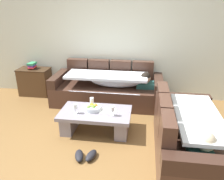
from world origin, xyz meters
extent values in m
plane|color=brown|center=(0.00, 0.00, 0.00)|extent=(14.00, 14.00, 0.00)
cube|color=silver|center=(0.00, 2.15, 1.35)|extent=(9.00, 0.10, 2.70)
cube|color=#472D22|center=(-0.09, 1.60, 0.21)|extent=(2.35, 0.92, 0.42)
cube|color=#472D22|center=(-0.83, 1.98, 0.65)|extent=(0.47, 0.16, 0.46)
cube|color=#472D22|center=(-0.34, 1.98, 0.65)|extent=(0.47, 0.16, 0.46)
cube|color=#472D22|center=(0.16, 1.98, 0.65)|extent=(0.47, 0.16, 0.46)
cube|color=#472D22|center=(0.66, 1.98, 0.65)|extent=(0.47, 0.16, 0.46)
cube|color=#39241B|center=(-1.17, 1.60, 0.52)|extent=(0.18, 0.92, 0.20)
cube|color=#39241B|center=(1.00, 1.60, 0.52)|extent=(0.18, 0.92, 0.20)
cube|color=#2D6660|center=(0.73, 1.59, 0.47)|extent=(0.36, 0.28, 0.11)
sphere|color=tan|center=(0.73, 1.55, 0.64)|extent=(0.21, 0.21, 0.21)
sphere|color=black|center=(0.73, 1.55, 0.67)|extent=(0.20, 0.20, 0.20)
ellipsoid|color=silver|center=(0.11, 1.55, 0.56)|extent=(1.10, 0.44, 0.28)
cube|color=silver|center=(-0.09, 1.53, 0.66)|extent=(1.70, 0.60, 0.05)
cube|color=silver|center=(-0.09, 1.16, 0.23)|extent=(1.44, 0.04, 0.38)
cube|color=#472D22|center=(1.38, -0.05, 0.21)|extent=(0.92, 1.89, 0.42)
cube|color=#472D22|center=(1.00, -0.56, 0.65)|extent=(0.16, 0.48, 0.46)
cube|color=#472D22|center=(1.00, -0.05, 0.65)|extent=(0.16, 0.48, 0.46)
cube|color=#472D22|center=(1.00, 0.46, 0.65)|extent=(0.16, 0.48, 0.46)
cube|color=#39241B|center=(1.38, -0.90, 0.52)|extent=(0.92, 0.18, 0.20)
cube|color=#39241B|center=(1.38, 0.81, 0.52)|extent=(0.92, 0.18, 0.20)
cube|color=#2D6660|center=(1.39, -0.63, 0.47)|extent=(0.28, 0.36, 0.11)
sphere|color=tan|center=(1.43, -0.63, 0.64)|extent=(0.21, 0.21, 0.21)
sphere|color=#CCB793|center=(1.43, -0.63, 0.67)|extent=(0.20, 0.20, 0.20)
ellipsoid|color=white|center=(1.43, -0.01, 0.56)|extent=(0.44, 0.97, 0.28)
cube|color=white|center=(1.45, -0.05, 0.66)|extent=(0.60, 1.41, 0.05)
cube|color=white|center=(1.82, -0.05, 0.23)|extent=(0.04, 1.20, 0.38)
cube|color=gray|center=(-0.09, 0.42, 0.35)|extent=(1.20, 0.68, 0.06)
cube|color=gray|center=(-0.55, 0.42, 0.16)|extent=(0.20, 0.54, 0.32)
cube|color=gray|center=(0.37, 0.42, 0.16)|extent=(0.20, 0.54, 0.32)
cylinder|color=silver|center=(-0.14, 0.47, 0.42)|extent=(0.28, 0.28, 0.07)
sphere|color=#5F982D|center=(-0.13, 0.45, 0.44)|extent=(0.08, 0.08, 0.08)
sphere|color=orange|center=(-0.18, 0.53, 0.44)|extent=(0.08, 0.08, 0.08)
sphere|color=olive|center=(-0.21, 0.43, 0.44)|extent=(0.08, 0.08, 0.08)
sphere|color=orange|center=(-0.11, 0.51, 0.44)|extent=(0.08, 0.08, 0.08)
sphere|color=#66A32F|center=(-0.14, 0.47, 0.44)|extent=(0.08, 0.08, 0.08)
cylinder|color=silver|center=(-0.40, 0.31, 0.38)|extent=(0.06, 0.06, 0.01)
cylinder|color=silver|center=(-0.40, 0.31, 0.42)|extent=(0.01, 0.01, 0.07)
cylinder|color=silver|center=(-0.40, 0.31, 0.50)|extent=(0.07, 0.07, 0.08)
cylinder|color=silver|center=(0.21, 0.32, 0.38)|extent=(0.06, 0.06, 0.01)
cylinder|color=silver|center=(0.21, 0.32, 0.42)|extent=(0.01, 0.01, 0.07)
cylinder|color=silver|center=(0.21, 0.32, 0.50)|extent=(0.07, 0.07, 0.08)
cylinder|color=silver|center=(-0.19, 0.61, 0.38)|extent=(0.06, 0.06, 0.01)
cylinder|color=silver|center=(-0.19, 0.61, 0.42)|extent=(0.01, 0.01, 0.07)
cylinder|color=silver|center=(-0.19, 0.61, 0.50)|extent=(0.07, 0.07, 0.08)
cube|color=white|center=(0.12, 0.46, 0.39)|extent=(0.30, 0.24, 0.01)
cube|color=#4E341E|center=(-1.87, 1.85, 0.31)|extent=(0.70, 0.42, 0.62)
cube|color=#362415|center=(-1.87, 1.85, 0.63)|extent=(0.72, 0.44, 0.02)
cube|color=black|center=(-1.91, 1.86, 0.65)|extent=(0.16, 0.19, 0.03)
cube|color=red|center=(-1.89, 1.84, 0.68)|extent=(0.15, 0.22, 0.02)
cube|color=#72337F|center=(-1.91, 1.86, 0.71)|extent=(0.14, 0.20, 0.04)
cube|color=#2D569E|center=(-1.90, 1.85, 0.74)|extent=(0.15, 0.18, 0.02)
cube|color=#338C59|center=(-1.90, 1.85, 0.77)|extent=(0.16, 0.23, 0.04)
ellipsoid|color=black|center=(-0.18, -0.34, 0.04)|extent=(0.19, 0.29, 0.09)
ellipsoid|color=black|center=(-0.01, -0.31, 0.04)|extent=(0.18, 0.29, 0.09)
camera|label=1|loc=(0.68, -2.92, 2.13)|focal=36.26mm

